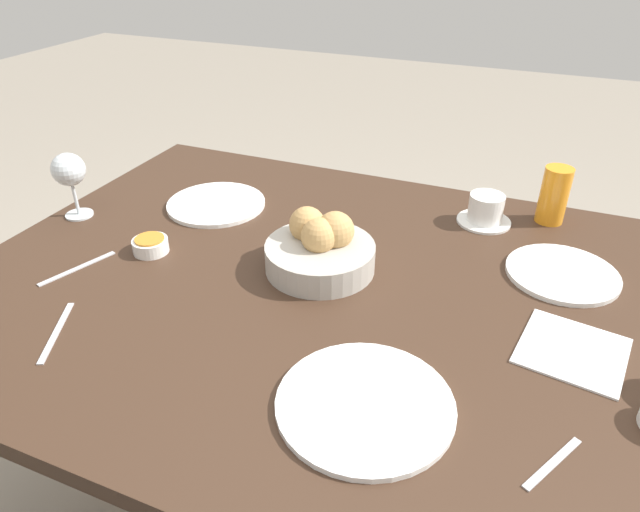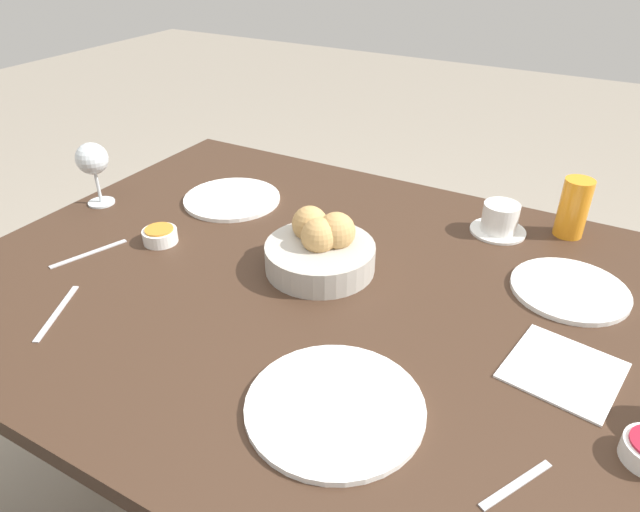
% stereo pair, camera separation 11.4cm
% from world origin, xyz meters
% --- Properties ---
extents(ground_plane, '(10.00, 10.00, 0.00)m').
position_xyz_m(ground_plane, '(0.00, 0.00, 0.00)').
color(ground_plane, gray).
extents(dining_table, '(1.47, 1.07, 0.71)m').
position_xyz_m(dining_table, '(0.00, 0.00, 0.63)').
color(dining_table, '#3D281C').
rests_on(dining_table, ground_plane).
extents(bread_basket, '(0.22, 0.22, 0.12)m').
position_xyz_m(bread_basket, '(0.05, -0.05, 0.75)').
color(bread_basket, '#B2ADA3').
rests_on(bread_basket, dining_table).
extents(plate_near_left, '(0.22, 0.22, 0.01)m').
position_xyz_m(plate_near_left, '(-0.41, -0.21, 0.71)').
color(plate_near_left, white).
rests_on(plate_near_left, dining_table).
extents(plate_near_right, '(0.24, 0.24, 0.01)m').
position_xyz_m(plate_near_right, '(0.40, -0.21, 0.71)').
color(plate_near_right, white).
rests_on(plate_near_right, dining_table).
extents(plate_far_center, '(0.27, 0.27, 0.01)m').
position_xyz_m(plate_far_center, '(-0.16, 0.28, 0.71)').
color(plate_far_center, white).
rests_on(plate_far_center, dining_table).
extents(juice_glass, '(0.06, 0.06, 0.13)m').
position_xyz_m(juice_glass, '(-0.36, -0.44, 0.77)').
color(juice_glass, orange).
rests_on(juice_glass, dining_table).
extents(wine_glass, '(0.08, 0.08, 0.16)m').
position_xyz_m(wine_glass, '(0.67, -0.04, 0.82)').
color(wine_glass, silver).
rests_on(wine_glass, dining_table).
extents(coffee_cup, '(0.12, 0.12, 0.07)m').
position_xyz_m(coffee_cup, '(-0.23, -0.37, 0.74)').
color(coffee_cup, white).
rests_on(coffee_cup, dining_table).
extents(jam_bowl_honey, '(0.08, 0.08, 0.03)m').
position_xyz_m(jam_bowl_honey, '(0.41, 0.03, 0.72)').
color(jam_bowl_honey, white).
rests_on(jam_bowl_honey, dining_table).
extents(fork_silver, '(0.08, 0.15, 0.00)m').
position_xyz_m(fork_silver, '(0.39, 0.32, 0.71)').
color(fork_silver, '#B7B7BC').
rests_on(fork_silver, dining_table).
extents(knife_silver, '(0.06, 0.16, 0.00)m').
position_xyz_m(knife_silver, '(0.50, 0.15, 0.71)').
color(knife_silver, '#B7B7BC').
rests_on(knife_silver, dining_table).
extents(spoon_coffee, '(0.07, 0.11, 0.00)m').
position_xyz_m(spoon_coffee, '(-0.42, 0.28, 0.71)').
color(spoon_coffee, '#B7B7BC').
rests_on(spoon_coffee, dining_table).
extents(napkin, '(0.19, 0.19, 0.00)m').
position_xyz_m(napkin, '(-0.43, 0.03, 0.71)').
color(napkin, white).
rests_on(napkin, dining_table).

